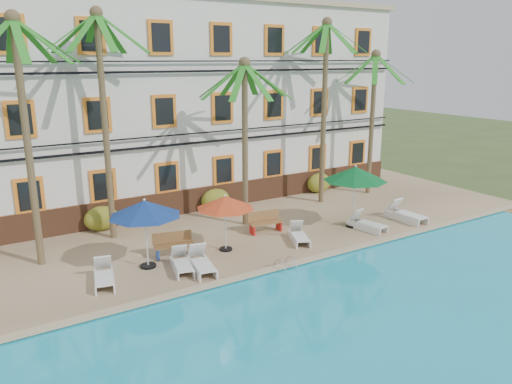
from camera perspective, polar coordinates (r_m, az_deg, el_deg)
ground at (r=19.26m, az=2.35°, el=-8.12°), size 100.00×100.00×0.00m
pool_deck at (r=23.24m, az=-4.62°, el=-3.71°), size 30.00×12.00×0.25m
swimming_pool at (r=14.64m, az=18.68°, el=-16.53°), size 26.00×12.00×0.20m
pool_coping at (r=18.48m, az=3.95°, el=-8.24°), size 30.00×0.35×0.06m
hotel_building at (r=26.63m, az=-9.90°, el=10.08°), size 25.40×6.44×10.22m
palm_a at (r=18.89m, az=-25.04°, el=8.44°), size 4.08×4.08×8.86m
palm_b at (r=20.82m, az=-17.10°, el=10.25°), size 4.08×4.08×9.24m
palm_c at (r=21.79m, az=-1.28°, el=8.28°), size 4.08×4.08×7.39m
palm_d at (r=25.58m, az=7.86°, el=11.55°), size 4.08×4.08×9.26m
palm_e at (r=27.97m, az=13.23°, el=9.85°), size 4.08×4.08×7.78m
shrub_left at (r=22.86m, az=-17.26°, el=-2.90°), size 1.50×0.90×1.10m
shrub_mid at (r=24.76m, az=-4.66°, el=-0.89°), size 1.50×0.90×1.10m
shrub_right at (r=28.25m, az=7.19°, el=1.04°), size 1.50×0.90×1.10m
umbrella_blue at (r=17.96m, az=-12.59°, el=-1.88°), size 2.59×2.59×2.58m
umbrella_red at (r=19.23m, az=-3.55°, el=-1.23°), size 2.28×2.28×2.28m
umbrella_green at (r=22.29m, az=11.28°, el=2.01°), size 2.83×2.83×2.82m
lounger_a at (r=17.69m, az=-17.00°, el=-9.15°), size 1.02×1.85×0.83m
lounger_b at (r=18.12m, az=-8.48°, el=-8.06°), size 0.99×1.80×0.81m
lounger_c at (r=18.00m, az=-6.27°, el=-8.07°), size 1.00×1.95×0.88m
lounger_d at (r=20.70m, az=4.91°, el=-4.97°), size 1.22×1.78×0.79m
lounger_e at (r=22.57m, az=12.50°, el=-3.53°), size 0.96×1.87×0.84m
lounger_f at (r=24.24m, az=16.68°, el=-2.43°), size 0.79×2.05×0.96m
bench_left at (r=19.37m, az=-9.34°, el=-5.89°), size 1.57×0.81×0.93m
bench_right at (r=21.69m, az=1.04°, el=-3.38°), size 1.54×0.63×0.93m
pool_ladder at (r=18.26m, az=3.39°, el=-8.63°), size 0.54×0.74×0.74m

